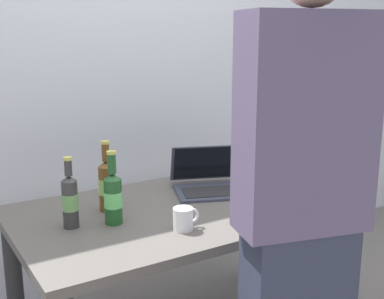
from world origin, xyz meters
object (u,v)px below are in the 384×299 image
laptop (210,181)px  beer_bottle_green (70,200)px  beer_bottle_amber (107,184)px  coffee_mug (184,219)px  beer_bottle_dark (113,196)px  person_figure (301,213)px

laptop → beer_bottle_green: bearing=-171.1°
beer_bottle_green → laptop: bearing=8.9°
beer_bottle_amber → coffee_mug: bearing=-65.0°
beer_bottle_dark → beer_bottle_amber: bearing=76.5°
person_figure → laptop: bearing=75.0°
beer_bottle_dark → beer_bottle_amber: 0.16m
beer_bottle_green → person_figure: size_ratio=0.16×
laptop → beer_bottle_green: beer_bottle_green is taller
beer_bottle_dark → person_figure: 0.77m
laptop → beer_bottle_dark: size_ratio=1.52×
laptop → coffee_mug: 0.52m
laptop → beer_bottle_dark: (-0.57, -0.16, 0.07)m
beer_bottle_dark → laptop: bearing=15.9°
person_figure → coffee_mug: 0.52m
coffee_mug → beer_bottle_amber: bearing=115.0°
laptop → beer_bottle_dark: beer_bottle_dark is taller
beer_bottle_amber → beer_bottle_green: bearing=-151.5°
coffee_mug → beer_bottle_green: bearing=145.1°
beer_bottle_amber → person_figure: size_ratio=0.17×
person_figure → beer_bottle_green: bearing=124.6°
beer_bottle_green → beer_bottle_amber: size_ratio=0.93×
beer_bottle_dark → person_figure: bearing=-63.1°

